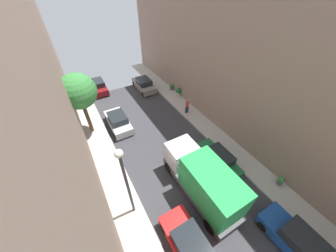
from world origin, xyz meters
name	(u,v)px	position (x,y,z in m)	size (l,w,h in m)	color
ground	(186,176)	(0.00, 0.00, 0.00)	(32.00, 32.00, 0.00)	#38383D
sidewalk_left	(126,207)	(-5.00, 0.00, 0.07)	(2.00, 44.00, 0.15)	#B7B2A8
sidewalk_right	(233,151)	(5.00, 0.00, 0.07)	(2.00, 44.00, 0.15)	#B7B2A8
building_right	(297,64)	(9.00, 0.00, 7.23)	(6.00, 44.00, 14.46)	gray
parked_car_left_1	(190,246)	(-2.70, -4.20, 0.72)	(1.78, 4.20, 1.57)	red
parked_car_left_2	(118,121)	(-2.70, 8.32, 0.72)	(1.78, 4.20, 1.57)	silver
parked_car_left_3	(98,86)	(-2.70, 16.61, 0.72)	(1.78, 4.20, 1.57)	maroon
parked_car_right_2	(298,242)	(2.70, -7.12, 0.72)	(1.78, 4.20, 1.57)	#194799
parked_car_right_3	(217,160)	(2.70, -0.37, 0.72)	(1.78, 4.20, 1.57)	#1E6638
parked_car_right_4	(144,85)	(2.70, 14.02, 0.72)	(1.78, 4.20, 1.57)	gray
delivery_truck	(203,180)	(0.00, -1.74, 1.79)	(2.26, 6.60, 3.38)	#4C4C51
pedestrian	(187,106)	(4.62, 6.72, 1.07)	(0.40, 0.36, 1.72)	#2D334C
street_tree_0	(78,92)	(-5.23, 8.92, 4.58)	(3.07, 3.07, 6.00)	brown
potted_plant_0	(172,87)	(5.73, 11.89, 0.58)	(0.54, 0.54, 0.81)	slate
potted_plant_1	(178,91)	(5.73, 10.23, 0.74)	(0.70, 0.70, 1.04)	#B2A899
potted_plant_2	(280,181)	(5.53, -4.13, 0.55)	(0.46, 0.46, 0.75)	slate
potted_plant_5	(74,93)	(-5.64, 16.70, 0.60)	(0.42, 0.42, 0.82)	#B2A899
lamp_post	(125,177)	(-4.60, -0.50, 4.06)	(0.44, 0.44, 6.02)	#333338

